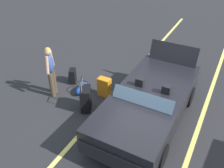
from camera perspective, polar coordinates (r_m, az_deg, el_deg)
ground_plane at (r=7.06m, az=8.08°, el=-8.27°), size 80.00×80.00×0.00m
lot_line_near at (r=7.48m, az=-1.64°, el=-5.08°), size 18.00×0.12×0.01m
lot_line_mid at (r=6.89m, az=18.76°, el=-11.44°), size 18.00×0.12×0.01m
convertible_car at (r=6.53m, az=7.84°, el=-5.44°), size 4.16×1.87×1.53m
suitcase_large_black at (r=7.17m, az=-6.08°, el=-3.48°), size 0.56×0.47×1.07m
suitcase_medium_bright at (r=7.74m, az=-1.78°, el=-0.71°), size 0.25×0.40×0.62m
suitcase_small_carryon at (r=8.52m, az=-9.13°, el=1.83°), size 0.39×0.33×0.50m
duffel_bag at (r=8.01m, az=-6.88°, el=-0.96°), size 0.66×0.39×0.34m
traveler_person at (r=7.68m, az=-14.04°, el=3.36°), size 0.59×0.32×1.65m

